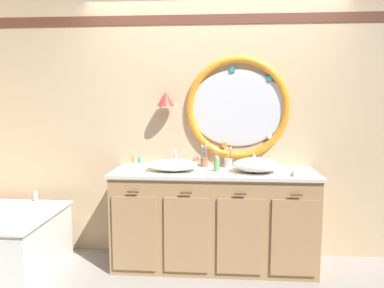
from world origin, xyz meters
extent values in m
plane|color=gray|center=(0.00, 0.00, 0.00)|extent=(14.00, 14.00, 0.00)
cube|color=#D6B78E|center=(0.00, 0.59, 1.30)|extent=(6.40, 0.08, 2.60)
cube|color=brown|center=(0.00, 0.55, 2.32)|extent=(6.27, 0.01, 0.09)
ellipsoid|color=silver|center=(0.23, 0.54, 1.48)|extent=(0.93, 0.02, 0.74)
torus|color=orange|center=(0.23, 0.53, 1.48)|extent=(1.00, 0.07, 1.00)
cube|color=red|center=(0.69, 0.52, 1.44)|extent=(0.05, 0.01, 0.05)
cube|color=teal|center=(0.53, 0.52, 1.76)|extent=(0.04, 0.01, 0.04)
cube|color=teal|center=(0.17, 0.52, 1.84)|extent=(0.05, 0.01, 0.05)
cube|color=teal|center=(-0.20, 0.52, 1.62)|extent=(0.05, 0.01, 0.05)
cube|color=purple|center=(-0.20, 0.52, 1.34)|extent=(0.05, 0.01, 0.05)
cube|color=orange|center=(0.10, 0.52, 1.12)|extent=(0.05, 0.01, 0.05)
cube|color=silver|center=(0.54, 0.52, 1.20)|extent=(0.05, 0.01, 0.05)
cylinder|color=#4C3823|center=(-0.46, 0.51, 1.59)|extent=(0.02, 0.09, 0.02)
cone|color=red|center=(-0.46, 0.46, 1.57)|extent=(0.17, 0.17, 0.14)
cube|color=tan|center=(0.01, 0.27, 0.44)|extent=(1.84, 0.56, 0.88)
cube|color=silver|center=(0.01, 0.27, 0.89)|extent=(1.87, 0.59, 0.03)
cube|color=silver|center=(0.01, 0.54, 0.82)|extent=(1.84, 0.02, 0.11)
cube|color=tan|center=(-0.68, -0.02, 0.40)|extent=(0.39, 0.02, 0.67)
cylinder|color=#422D1E|center=(-0.68, -0.03, 0.77)|extent=(0.10, 0.01, 0.01)
cube|color=tan|center=(-0.22, -0.02, 0.40)|extent=(0.39, 0.02, 0.67)
cylinder|color=#422D1E|center=(-0.22, -0.03, 0.77)|extent=(0.10, 0.01, 0.01)
cube|color=tan|center=(0.24, -0.02, 0.40)|extent=(0.39, 0.02, 0.67)
cylinder|color=#422D1E|center=(0.24, -0.03, 0.77)|extent=(0.10, 0.01, 0.01)
cube|color=tan|center=(0.70, -0.02, 0.40)|extent=(0.39, 0.02, 0.67)
cylinder|color=#422D1E|center=(0.70, -0.03, 0.77)|extent=(0.10, 0.01, 0.01)
cylinder|color=silver|center=(-1.75, 0.33, 0.61)|extent=(0.04, 0.04, 0.11)
ellipsoid|color=white|center=(-0.37, 0.24, 0.96)|extent=(0.44, 0.30, 0.11)
torus|color=white|center=(-0.37, 0.24, 0.96)|extent=(0.46, 0.46, 0.02)
cylinder|color=silver|center=(-0.37, 0.24, 0.96)|extent=(0.03, 0.03, 0.01)
ellipsoid|color=white|center=(0.39, 0.24, 0.97)|extent=(0.40, 0.33, 0.13)
torus|color=white|center=(0.39, 0.24, 0.98)|extent=(0.42, 0.42, 0.02)
cylinder|color=silver|center=(0.39, 0.24, 0.98)|extent=(0.03, 0.03, 0.01)
cylinder|color=silver|center=(-0.37, 0.48, 0.92)|extent=(0.05, 0.05, 0.02)
cylinder|color=silver|center=(-0.37, 0.48, 1.00)|extent=(0.02, 0.02, 0.14)
sphere|color=silver|center=(-0.37, 0.48, 1.06)|extent=(0.03, 0.03, 0.03)
cylinder|color=silver|center=(-0.37, 0.43, 1.06)|extent=(0.02, 0.09, 0.02)
cylinder|color=silver|center=(-0.46, 0.48, 0.94)|extent=(0.04, 0.04, 0.06)
cylinder|color=silver|center=(-0.29, 0.48, 0.94)|extent=(0.04, 0.04, 0.06)
cube|color=silver|center=(-0.46, 0.48, 0.97)|extent=(0.05, 0.01, 0.01)
cube|color=silver|center=(-0.29, 0.48, 0.97)|extent=(0.05, 0.01, 0.01)
cylinder|color=silver|center=(0.39, 0.48, 0.92)|extent=(0.05, 0.05, 0.02)
cylinder|color=silver|center=(0.39, 0.48, 0.98)|extent=(0.02, 0.02, 0.10)
sphere|color=silver|center=(0.39, 0.48, 1.03)|extent=(0.03, 0.03, 0.03)
cylinder|color=silver|center=(0.39, 0.42, 1.03)|extent=(0.02, 0.10, 0.02)
cylinder|color=silver|center=(0.31, 0.48, 0.94)|extent=(0.04, 0.04, 0.06)
cylinder|color=silver|center=(0.46, 0.48, 0.94)|extent=(0.04, 0.04, 0.06)
cube|color=silver|center=(0.31, 0.48, 0.97)|extent=(0.05, 0.01, 0.01)
cube|color=silver|center=(0.46, 0.48, 0.97)|extent=(0.05, 0.01, 0.01)
cylinder|color=#996647|center=(-0.09, 0.47, 0.95)|extent=(0.07, 0.07, 0.09)
torus|color=#996647|center=(-0.09, 0.47, 0.99)|extent=(0.08, 0.08, 0.01)
cylinder|color=pink|center=(-0.07, 0.47, 1.01)|extent=(0.03, 0.04, 0.19)
cube|color=white|center=(-0.07, 0.47, 1.12)|extent=(0.02, 0.02, 0.03)
cylinder|color=#19ADB2|center=(-0.11, 0.47, 1.01)|extent=(0.03, 0.02, 0.18)
cube|color=white|center=(-0.11, 0.47, 1.11)|extent=(0.02, 0.02, 0.02)
cylinder|color=silver|center=(0.14, 0.45, 0.95)|extent=(0.08, 0.08, 0.08)
torus|color=silver|center=(0.14, 0.45, 0.99)|extent=(0.08, 0.08, 0.01)
cylinder|color=#E0383D|center=(0.16, 0.45, 1.00)|extent=(0.01, 0.02, 0.16)
cube|color=white|center=(0.16, 0.45, 1.10)|extent=(0.02, 0.02, 0.02)
cylinder|color=orange|center=(0.13, 0.45, 1.00)|extent=(0.03, 0.02, 0.17)
cube|color=white|center=(0.13, 0.45, 1.10)|extent=(0.02, 0.02, 0.02)
cylinder|color=#6BAD66|center=(0.03, 0.25, 0.97)|extent=(0.06, 0.06, 0.12)
cylinder|color=silver|center=(0.03, 0.25, 1.04)|extent=(0.03, 0.03, 0.02)
cylinder|color=silver|center=(0.03, 0.23, 1.05)|extent=(0.01, 0.04, 0.01)
cube|color=white|center=(0.76, 0.10, 0.92)|extent=(0.14, 0.13, 0.02)
cube|color=white|center=(0.76, 0.10, 0.94)|extent=(0.14, 0.13, 0.02)
cube|color=beige|center=(-0.75, 0.41, 0.93)|extent=(0.14, 0.10, 0.04)
cylinder|color=orange|center=(-0.78, 0.41, 0.98)|extent=(0.02, 0.02, 0.06)
cylinder|color=#19ADB2|center=(-0.72, 0.41, 0.98)|extent=(0.02, 0.02, 0.06)
camera|label=1|loc=(0.05, -3.03, 1.56)|focal=33.98mm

